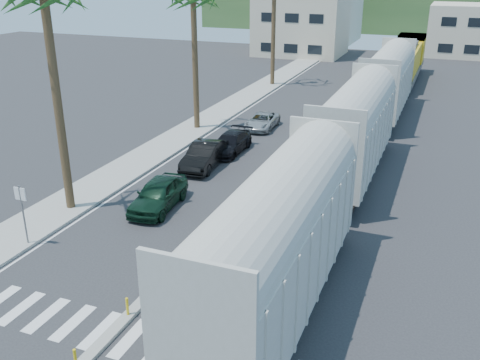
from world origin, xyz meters
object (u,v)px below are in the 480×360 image
car_lead (158,194)px  car_second (204,155)px  cyclist (170,301)px  street_sign (22,207)px

car_lead → car_second: bearing=88.0°
car_lead → car_second: size_ratio=0.98×
car_second → cyclist: 15.79m
street_sign → cyclist: size_ratio=1.33×
street_sign → car_lead: bearing=58.5°
car_second → car_lead: bearing=-91.3°
street_sign → car_lead: (3.58, 5.85, -1.17)m
street_sign → cyclist: street_sign is taller
car_lead → cyclist: cyclist is taller
cyclist → car_second: bearing=28.3°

